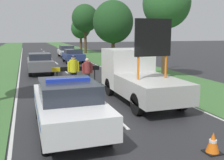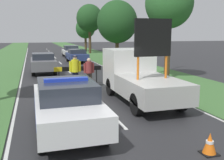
{
  "view_description": "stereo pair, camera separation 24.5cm",
  "coord_description": "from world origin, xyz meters",
  "px_view_note": "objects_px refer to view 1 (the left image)",
  "views": [
    {
      "loc": [
        -2.98,
        -8.55,
        3.01
      ],
      "look_at": [
        0.37,
        1.58,
        1.1
      ],
      "focal_mm": 42.0,
      "sensor_mm": 36.0,
      "label": 1
    },
    {
      "loc": [
        -2.75,
        -8.62,
        3.01
      ],
      "look_at": [
        0.37,
        1.58,
        1.1
      ],
      "focal_mm": 42.0,
      "sensor_mm": 36.0,
      "label": 2
    }
  ],
  "objects_px": {
    "police_car": "(68,104)",
    "utility_pole": "(154,19)",
    "police_officer": "(73,69)",
    "queued_car_van_white": "(67,51)",
    "queued_car_suv_grey": "(40,63)",
    "pedestrian_civilian": "(87,70)",
    "roadside_tree_mid_left": "(85,18)",
    "roadside_tree_far_left": "(81,28)",
    "road_barrier": "(76,70)",
    "traffic_cone_near_police": "(65,90)",
    "queued_car_hatch_blue": "(73,56)",
    "roadside_tree_near_left": "(167,4)",
    "roadside_tree_near_right": "(113,22)",
    "traffic_cone_near_truck": "(213,143)",
    "work_truck": "(137,75)"
  },
  "relations": [
    {
      "from": "queued_car_van_white",
      "to": "roadside_tree_far_left",
      "type": "xyz_separation_m",
      "value": [
        3.9,
        9.81,
        3.02
      ]
    },
    {
      "from": "pedestrian_civilian",
      "to": "queued_car_suv_grey",
      "type": "distance_m",
      "value": 6.7
    },
    {
      "from": "queued_car_hatch_blue",
      "to": "work_truck",
      "type": "bearing_deg",
      "value": 90.28
    },
    {
      "from": "pedestrian_civilian",
      "to": "traffic_cone_near_police",
      "type": "height_order",
      "value": "pedestrian_civilian"
    },
    {
      "from": "road_barrier",
      "to": "utility_pole",
      "type": "bearing_deg",
      "value": 23.15
    },
    {
      "from": "police_car",
      "to": "traffic_cone_near_police",
      "type": "relative_size",
      "value": 7.02
    },
    {
      "from": "police_officer",
      "to": "queued_car_van_white",
      "type": "distance_m",
      "value": 19.47
    },
    {
      "from": "work_truck",
      "to": "roadside_tree_far_left",
      "type": "xyz_separation_m",
      "value": [
        4.13,
        32.49,
        2.66
      ]
    },
    {
      "from": "police_car",
      "to": "work_truck",
      "type": "relative_size",
      "value": 0.9
    },
    {
      "from": "traffic_cone_near_police",
      "to": "utility_pole",
      "type": "bearing_deg",
      "value": 35.46
    },
    {
      "from": "police_car",
      "to": "roadside_tree_far_left",
      "type": "xyz_separation_m",
      "value": [
        7.72,
        35.38,
        2.94
      ]
    },
    {
      "from": "queued_car_van_white",
      "to": "utility_pole",
      "type": "distance_m",
      "value": 16.86
    },
    {
      "from": "roadside_tree_far_left",
      "to": "queued_car_van_white",
      "type": "bearing_deg",
      "value": -111.67
    },
    {
      "from": "work_truck",
      "to": "traffic_cone_near_police",
      "type": "height_order",
      "value": "work_truck"
    },
    {
      "from": "road_barrier",
      "to": "roadside_tree_far_left",
      "type": "xyz_separation_m",
      "value": [
        6.15,
        28.34,
        2.87
      ]
    },
    {
      "from": "queued_car_hatch_blue",
      "to": "traffic_cone_near_police",
      "type": "bearing_deg",
      "value": 78.58
    },
    {
      "from": "police_officer",
      "to": "queued_car_suv_grey",
      "type": "bearing_deg",
      "value": -82.07
    },
    {
      "from": "pedestrian_civilian",
      "to": "queued_car_hatch_blue",
      "type": "distance_m",
      "value": 13.03
    },
    {
      "from": "police_car",
      "to": "utility_pole",
      "type": "distance_m",
      "value": 12.68
    },
    {
      "from": "police_car",
      "to": "queued_car_suv_grey",
      "type": "height_order",
      "value": "police_car"
    },
    {
      "from": "work_truck",
      "to": "police_car",
      "type": "bearing_deg",
      "value": 37.3
    },
    {
      "from": "work_truck",
      "to": "roadside_tree_mid_left",
      "type": "xyz_separation_m",
      "value": [
        3.9,
        28.06,
        4.05
      ]
    },
    {
      "from": "road_barrier",
      "to": "roadside_tree_mid_left",
      "type": "xyz_separation_m",
      "value": [
        5.92,
        23.91,
        4.26
      ]
    },
    {
      "from": "traffic_cone_near_police",
      "to": "police_car",
      "type": "bearing_deg",
      "value": -97.07
    },
    {
      "from": "traffic_cone_near_police",
      "to": "roadside_tree_near_left",
      "type": "height_order",
      "value": "roadside_tree_near_left"
    },
    {
      "from": "roadside_tree_far_left",
      "to": "police_officer",
      "type": "bearing_deg",
      "value": -102.46
    },
    {
      "from": "queued_car_van_white",
      "to": "roadside_tree_far_left",
      "type": "bearing_deg",
      "value": -111.67
    },
    {
      "from": "police_officer",
      "to": "road_barrier",
      "type": "bearing_deg",
      "value": -115.85
    },
    {
      "from": "roadside_tree_near_left",
      "to": "queued_car_hatch_blue",
      "type": "bearing_deg",
      "value": 108.92
    },
    {
      "from": "police_officer",
      "to": "traffic_cone_near_police",
      "type": "relative_size",
      "value": 2.63
    },
    {
      "from": "roadside_tree_far_left",
      "to": "roadside_tree_near_left",
      "type": "bearing_deg",
      "value": -90.39
    },
    {
      "from": "road_barrier",
      "to": "roadside_tree_far_left",
      "type": "relative_size",
      "value": 0.51
    },
    {
      "from": "queued_car_suv_grey",
      "to": "roadside_tree_near_left",
      "type": "xyz_separation_m",
      "value": [
        7.7,
        -5.11,
        4.03
      ]
    },
    {
      "from": "roadside_tree_near_left",
      "to": "roadside_tree_mid_left",
      "type": "bearing_deg",
      "value": 90.1
    },
    {
      "from": "pedestrian_civilian",
      "to": "roadside_tree_mid_left",
      "type": "xyz_separation_m",
      "value": [
        5.45,
        24.82,
        4.19
      ]
    },
    {
      "from": "traffic_cone_near_truck",
      "to": "utility_pole",
      "type": "distance_m",
      "value": 13.65
    },
    {
      "from": "police_car",
      "to": "police_officer",
      "type": "xyz_separation_m",
      "value": [
        1.29,
        6.27,
        0.24
      ]
    },
    {
      "from": "roadside_tree_near_right",
      "to": "utility_pole",
      "type": "height_order",
      "value": "utility_pole"
    },
    {
      "from": "queued_car_van_white",
      "to": "roadside_tree_far_left",
      "type": "relative_size",
      "value": 0.82
    },
    {
      "from": "work_truck",
      "to": "queued_car_van_white",
      "type": "xyz_separation_m",
      "value": [
        0.23,
        22.69,
        -0.37
      ]
    },
    {
      "from": "traffic_cone_near_truck",
      "to": "queued_car_hatch_blue",
      "type": "height_order",
      "value": "queued_car_hatch_blue"
    },
    {
      "from": "work_truck",
      "to": "roadside_tree_mid_left",
      "type": "distance_m",
      "value": 28.62
    },
    {
      "from": "roadside_tree_mid_left",
      "to": "roadside_tree_far_left",
      "type": "distance_m",
      "value": 4.65
    },
    {
      "from": "police_car",
      "to": "queued_car_van_white",
      "type": "relative_size",
      "value": 1.07
    },
    {
      "from": "road_barrier",
      "to": "police_officer",
      "type": "xyz_separation_m",
      "value": [
        -0.28,
        -0.76,
        0.17
      ]
    },
    {
      "from": "traffic_cone_near_truck",
      "to": "roadside_tree_near_left",
      "type": "relative_size",
      "value": 0.09
    },
    {
      "from": "traffic_cone_near_truck",
      "to": "pedestrian_civilian",
      "type": "bearing_deg",
      "value": 97.53
    },
    {
      "from": "work_truck",
      "to": "roadside_tree_near_left",
      "type": "relative_size",
      "value": 0.83
    },
    {
      "from": "traffic_cone_near_truck",
      "to": "roadside_tree_near_right",
      "type": "xyz_separation_m",
      "value": [
        5.65,
        24.8,
        4.04
      ]
    },
    {
      "from": "police_car",
      "to": "utility_pole",
      "type": "height_order",
      "value": "utility_pole"
    }
  ]
}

